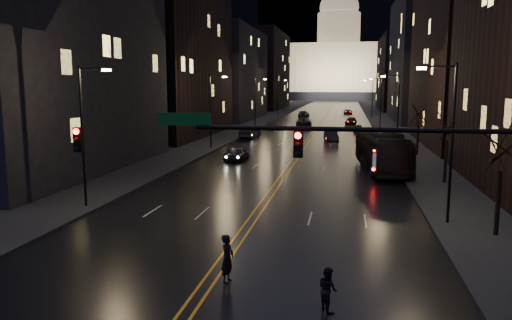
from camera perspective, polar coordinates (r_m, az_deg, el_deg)
The scene contains 36 objects.
ground at distance 20.91m, azimuth -5.21°, elevation -13.42°, with size 900.00×900.00×0.00m, color black.
road at distance 148.95m, azimuth 8.30°, elevation 5.57°, with size 20.00×320.00×0.02m, color black.
sidewalk_left at distance 150.09m, azimuth 2.92°, elevation 5.70°, with size 8.00×320.00×0.16m, color black.
sidewalk_right at distance 149.11m, azimuth 13.71°, elevation 5.44°, with size 8.00×320.00×0.16m, color black.
center_line at distance 148.95m, azimuth 8.30°, elevation 5.57°, with size 0.62×320.00×0.01m, color orange.
building_left_near at distance 48.50m, azimuth -23.03°, elevation 11.72°, with size 12.00×28.00×22.00m, color black.
building_left_mid at distance 77.50m, azimuth -9.81°, elevation 13.10°, with size 12.00×30.00×28.00m, color black.
building_left_far at distance 113.74m, azimuth -3.10°, elevation 9.74°, with size 12.00×34.00×20.00m, color black.
building_left_dist at distance 160.86m, azimuth 0.91°, elevation 10.15°, with size 12.00×40.00×24.00m, color black.
building_right_mid at distance 111.88m, azimuth 18.72°, elevation 10.86°, with size 12.00×34.00×26.00m, color black.
building_right_dist at distance 159.46m, azimuth 16.19°, elevation 9.47°, with size 12.00×40.00×22.00m, color black.
mountain_ridge at distance 404.22m, azimuth 15.79°, elevation 16.49°, with size 520.00×60.00×130.00m, color black.
capitol at distance 268.86m, azimuth 9.33°, elevation 10.55°, with size 90.00×50.00×58.50m.
traffic_signal at distance 18.86m, azimuth 12.14°, elevation 0.10°, with size 17.29×0.45×7.00m.
streetlamp_right_near at distance 29.31m, azimuth 21.18°, elevation 2.67°, with size 2.13×0.25×9.00m.
streetlamp_left_near at distance 32.97m, azimuth -18.97°, elevation 3.39°, with size 2.13×0.25×9.00m.
streetlamp_right_mid at distance 58.98m, azimuth 15.76°, elevation 5.66°, with size 2.13×0.25×9.00m.
streetlamp_left_mid at distance 60.88m, azimuth -5.05°, elevation 6.04°, with size 2.13×0.25×9.00m.
streetlamp_right_far at distance 88.87m, azimuth 13.97°, elevation 6.64°, with size 2.13×0.25×9.00m.
streetlamp_left_far at distance 90.14m, azimuth 0.02°, elevation 6.92°, with size 2.13×0.25×9.00m.
streetlamp_right_dist at distance 118.81m, azimuth 13.07°, elevation 7.12°, with size 2.13×0.25×9.00m.
streetlamp_left_dist at distance 119.77m, azimuth 2.60°, elevation 7.34°, with size 2.13×0.25×9.00m.
tree_right_near at distance 27.95m, azimuth 26.28°, elevation 0.94°, with size 2.40×2.40×6.65m.
tree_right_mid at distance 41.51m, azimuth 21.04°, elevation 3.50°, with size 2.40×2.40×6.65m.
tree_right_far at distance 57.27m, azimuth 18.11°, elevation 4.92°, with size 2.40×2.40×6.65m.
bus at distance 46.86m, azimuth 14.17°, elevation 0.99°, with size 3.02×12.92×3.60m, color black.
oncoming_car_a at distance 51.34m, azimuth -2.24°, elevation 0.73°, with size 1.79×4.46×1.52m, color black.
oncoming_car_b at distance 72.57m, azimuth -0.69°, elevation 3.14°, with size 1.81×5.20×1.71m, color black.
oncoming_car_c at distance 93.36m, azimuth 5.51°, elevation 4.31°, with size 2.69×5.82×1.62m, color black.
oncoming_car_d at distance 119.05m, azimuth 5.47°, elevation 5.24°, with size 2.27×5.58×1.62m, color black.
receding_car_a at distance 68.62m, azimuth 8.57°, elevation 2.66°, with size 1.64×4.71×1.55m, color black.
receding_car_b at distance 83.09m, azimuth 11.61°, elevation 3.54°, with size 1.59×3.94×1.34m, color black.
receding_car_c at distance 99.20m, azimuth 10.80°, elevation 4.38°, with size 1.94×4.78×1.39m, color black.
receding_car_d at distance 134.31m, azimuth 10.47°, elevation 5.45°, with size 2.09×4.53×1.26m, color black.
pedestrian_a at distance 20.23m, azimuth -3.28°, elevation -11.18°, with size 0.72×0.47×1.97m, color black.
pedestrian_b at distance 18.09m, azimuth 8.20°, elevation -14.39°, with size 0.77×0.42×1.58m, color black.
Camera 1 is at (5.27, -18.65, 7.85)m, focal length 35.00 mm.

